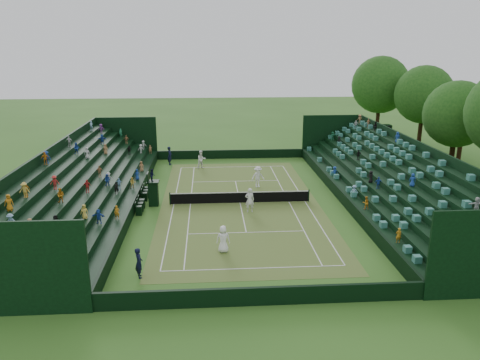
{
  "coord_description": "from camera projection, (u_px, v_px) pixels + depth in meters",
  "views": [
    {
      "loc": [
        -2.54,
        -36.78,
        12.74
      ],
      "look_at": [
        0.0,
        0.0,
        2.0
      ],
      "focal_mm": 35.0,
      "sensor_mm": 36.0,
      "label": 1
    }
  ],
  "objects": [
    {
      "name": "player_far_east",
      "position": [
        258.0,
        177.0,
        43.07
      ],
      "size": [
        1.42,
        1.05,
        1.97
      ],
      "primitive_type": "imported",
      "rotation": [
        0.0,
        0.0,
        0.27
      ],
      "color": "white",
      "rests_on": "ground"
    },
    {
      "name": "courtside_chairs",
      "position": [
        143.0,
        200.0,
        38.54
      ],
      "size": [
        0.48,
        5.46,
        1.05
      ],
      "color": "black",
      "rests_on": "ground"
    },
    {
      "name": "player_near_east",
      "position": [
        250.0,
        200.0,
        36.61
      ],
      "size": [
        0.74,
        0.51,
        1.97
      ],
      "primitive_type": "imported",
      "rotation": [
        0.0,
        0.0,
        3.2
      ],
      "color": "white",
      "rests_on": "ground"
    },
    {
      "name": "perimeter_wall_east",
      "position": [
        340.0,
        195.0,
        39.38
      ],
      "size": [
        0.2,
        31.77,
        1.0
      ],
      "primitive_type": "cube",
      "color": "black",
      "rests_on": "ground"
    },
    {
      "name": "tennis_net",
      "position": [
        240.0,
        197.0,
        38.82
      ],
      "size": [
        11.67,
        0.1,
        1.06
      ],
      "color": "black",
      "rests_on": "ground"
    },
    {
      "name": "player_far_west",
      "position": [
        201.0,
        160.0,
        49.56
      ],
      "size": [
        1.12,
        0.99,
        1.93
      ],
      "primitive_type": "imported",
      "rotation": [
        0.0,
        0.0,
        0.32
      ],
      "color": "white",
      "rests_on": "ground"
    },
    {
      "name": "perimeter_wall_west",
      "position": [
        137.0,
        200.0,
        38.26
      ],
      "size": [
        0.2,
        31.77,
        1.0
      ],
      "primitive_type": "cube",
      "color": "black",
      "rests_on": "ground"
    },
    {
      "name": "scoreboard_tower",
      "position": [
        382.0,
        130.0,
        54.58
      ],
      "size": [
        2.0,
        1.0,
        3.7
      ],
      "color": "black",
      "rests_on": "ground"
    },
    {
      "name": "south_grandstand",
      "position": [
        84.0,
        188.0,
        37.69
      ],
      "size": [
        6.6,
        32.0,
        4.9
      ],
      "color": "black",
      "rests_on": "ground"
    },
    {
      "name": "court_surface",
      "position": [
        240.0,
        203.0,
        38.96
      ],
      "size": [
        12.97,
        26.77,
        0.01
      ],
      "primitive_type": "cube",
      "color": "#467F2A",
      "rests_on": "ground"
    },
    {
      "name": "tree_row",
      "position": [
        442.0,
        103.0,
        48.96
      ],
      "size": [
        11.58,
        35.83,
        11.33
      ],
      "color": "black",
      "rests_on": "ground"
    },
    {
      "name": "perimeter_wall_south",
      "position": [
        262.0,
        296.0,
        23.61
      ],
      "size": [
        17.17,
        0.2,
        1.0
      ],
      "primitive_type": "cube",
      "color": "black",
      "rests_on": "ground"
    },
    {
      "name": "line_judge_south",
      "position": [
        139.0,
        263.0,
        26.33
      ],
      "size": [
        0.61,
        0.75,
        1.79
      ],
      "primitive_type": "imported",
      "rotation": [
        0.0,
        0.0,
        1.89
      ],
      "color": "black",
      "rests_on": "ground"
    },
    {
      "name": "perimeter_wall_north",
      "position": [
        231.0,
        154.0,
        54.04
      ],
      "size": [
        17.17,
        0.2,
        1.0
      ],
      "primitive_type": "cube",
      "color": "black",
      "rests_on": "ground"
    },
    {
      "name": "umpire_chair",
      "position": [
        153.0,
        190.0,
        38.05
      ],
      "size": [
        0.98,
        0.98,
        3.09
      ],
      "color": "black",
      "rests_on": "ground"
    },
    {
      "name": "line_judge_north",
      "position": [
        170.0,
        156.0,
        51.07
      ],
      "size": [
        0.54,
        0.77,
        2.02
      ],
      "primitive_type": "imported",
      "rotation": [
        0.0,
        0.0,
        1.49
      ],
      "color": "black",
      "rests_on": "ground"
    },
    {
      "name": "north_grandstand",
      "position": [
        390.0,
        182.0,
        39.37
      ],
      "size": [
        6.6,
        32.0,
        4.9
      ],
      "color": "black",
      "rests_on": "ground"
    },
    {
      "name": "player_near_west",
      "position": [
        223.0,
        239.0,
        29.54
      ],
      "size": [
        0.89,
        0.61,
        1.77
      ],
      "primitive_type": "imported",
      "rotation": [
        0.0,
        0.0,
        3.09
      ],
      "color": "white",
      "rests_on": "ground"
    },
    {
      "name": "ground",
      "position": [
        240.0,
        203.0,
        38.96
      ],
      "size": [
        160.0,
        160.0,
        0.0
      ],
      "primitive_type": "plane",
      "color": "#305E1D",
      "rests_on": "ground"
    }
  ]
}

